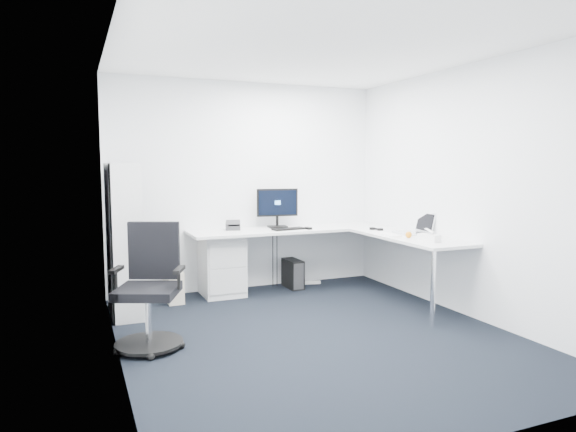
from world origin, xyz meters
name	(u,v)px	position (x,y,z in m)	size (l,w,h in m)	color
ground	(316,335)	(0.00, 0.00, 0.00)	(4.20, 4.20, 0.00)	black
ceiling	(317,48)	(0.00, 0.00, 2.70)	(4.20, 4.20, 0.00)	white
wall_back	(247,186)	(0.00, 2.10, 1.35)	(3.60, 0.02, 2.70)	white
wall_front	(479,216)	(0.00, -2.10, 1.35)	(3.60, 0.02, 2.70)	white
wall_left	(115,201)	(-1.80, 0.00, 1.35)	(0.02, 4.20, 2.70)	white
wall_right	(467,191)	(1.80, 0.00, 1.35)	(0.02, 4.20, 2.70)	white
l_desk	(307,263)	(0.55, 1.40, 0.41)	(2.78, 1.56, 0.81)	silver
drawer_pedestal	(221,264)	(-0.43, 1.87, 0.38)	(0.50, 0.62, 0.77)	silver
bookshelf	(124,239)	(-1.62, 1.45, 0.83)	(0.32, 0.83, 1.65)	silver
task_chair	(148,288)	(-1.54, 0.23, 0.56)	(0.62, 0.62, 1.11)	black
black_pc_tower	(293,274)	(0.55, 1.83, 0.19)	(0.17, 0.39, 0.38)	black
beige_pc_tower	(174,286)	(-1.05, 1.75, 0.19)	(0.18, 0.40, 0.38)	beige
power_strip	(309,283)	(0.83, 1.93, 0.02)	(0.33, 0.06, 0.04)	white
monitor	(278,208)	(0.35, 1.88, 1.07)	(0.55, 0.18, 0.53)	black
black_keyboard	(289,229)	(0.40, 1.62, 0.82)	(0.43, 0.15, 0.02)	black
mouse	(308,228)	(0.64, 1.55, 0.83)	(0.05, 0.09, 0.03)	black
desk_phone	(233,225)	(-0.26, 1.89, 0.87)	(0.18, 0.18, 0.12)	#2A2B2D
laptop	(409,223)	(1.57, 0.70, 0.94)	(0.37, 0.36, 0.26)	silver
white_keyboard	(387,234)	(1.29, 0.74, 0.82)	(0.13, 0.44, 0.01)	white
headphones	(376,228)	(1.41, 1.16, 0.84)	(0.11, 0.18, 0.05)	black
orange_fruit	(409,235)	(1.37, 0.43, 0.85)	(0.07, 0.07, 0.07)	orange
tissue_box	(429,238)	(1.41, 0.12, 0.85)	(0.12, 0.23, 0.08)	white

